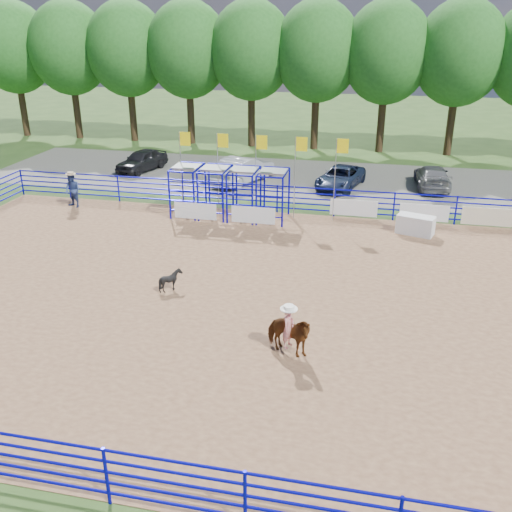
% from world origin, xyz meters
% --- Properties ---
extents(ground, '(120.00, 120.00, 0.00)m').
position_xyz_m(ground, '(0.00, 0.00, 0.00)').
color(ground, '#385522').
rests_on(ground, ground).
extents(arena_dirt, '(30.00, 20.00, 0.02)m').
position_xyz_m(arena_dirt, '(0.00, 0.00, 0.01)').
color(arena_dirt, '#8E6647').
rests_on(arena_dirt, ground).
extents(gravel_strip, '(40.00, 10.00, 0.01)m').
position_xyz_m(gravel_strip, '(0.00, 17.00, 0.01)').
color(gravel_strip, '#65645A').
rests_on(gravel_strip, ground).
extents(announcer_table, '(1.87, 1.27, 0.91)m').
position_xyz_m(announcer_table, '(7.02, 8.22, 0.48)').
color(announcer_table, silver).
rests_on(announcer_table, arena_dirt).
extents(horse_and_rider, '(1.79, 1.26, 2.35)m').
position_xyz_m(horse_and_rider, '(2.79, -3.41, 0.84)').
color(horse_and_rider, '#623313').
rests_on(horse_and_rider, arena_dirt).
extents(calf, '(0.80, 0.71, 0.86)m').
position_xyz_m(calf, '(-2.26, -0.00, 0.45)').
color(calf, black).
rests_on(calf, arena_dirt).
extents(spectator_cowboy, '(1.10, 0.99, 1.93)m').
position_xyz_m(spectator_cowboy, '(-10.95, 8.53, 0.98)').
color(spectator_cowboy, navy).
rests_on(spectator_cowboy, arena_dirt).
extents(car_a, '(2.74, 4.39, 1.40)m').
position_xyz_m(car_a, '(-10.44, 16.73, 0.71)').
color(car_a, black).
rests_on(car_a, gravel_strip).
extents(car_b, '(3.46, 5.21, 1.62)m').
position_xyz_m(car_b, '(-3.16, 15.28, 0.82)').
color(car_b, '#999CA1').
rests_on(car_b, gravel_strip).
extents(car_c, '(3.09, 4.90, 1.26)m').
position_xyz_m(car_c, '(2.88, 15.48, 0.64)').
color(car_c, '#161E38').
rests_on(car_c, gravel_strip).
extents(car_d, '(2.08, 4.70, 1.34)m').
position_xyz_m(car_d, '(8.30, 16.63, 0.68)').
color(car_d, '#59595C').
rests_on(car_d, gravel_strip).
extents(perimeter_fence, '(30.10, 20.10, 1.50)m').
position_xyz_m(perimeter_fence, '(0.00, 0.00, 0.75)').
color(perimeter_fence, '#0908BA').
rests_on(perimeter_fence, ground).
extents(chute_assembly, '(19.32, 2.41, 4.20)m').
position_xyz_m(chute_assembly, '(-1.90, 8.84, 1.26)').
color(chute_assembly, '#0908BA').
rests_on(chute_assembly, ground).
extents(treeline, '(56.40, 6.40, 11.24)m').
position_xyz_m(treeline, '(0.00, 26.00, 7.53)').
color(treeline, '#3F2B19').
rests_on(treeline, ground).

